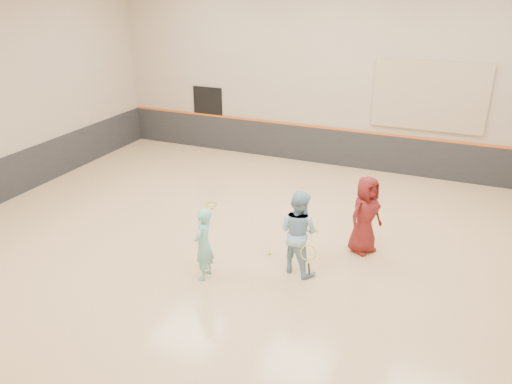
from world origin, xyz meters
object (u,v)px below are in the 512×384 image
at_px(instructor, 298,232).
at_px(spare_racket, 211,203).
at_px(girl, 203,244).
at_px(young_man, 365,215).

distance_m(instructor, spare_racket, 3.97).
xyz_separation_m(girl, young_man, (2.74, 2.34, 0.12)).
bearing_deg(girl, spare_racket, -157.39).
bearing_deg(spare_racket, instructor, -34.80).
distance_m(girl, spare_racket, 3.60).
relative_size(girl, instructor, 0.85).
relative_size(girl, young_man, 0.86).
height_order(girl, spare_racket, girl).
relative_size(instructor, spare_racket, 2.47).
height_order(girl, young_man, young_man).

